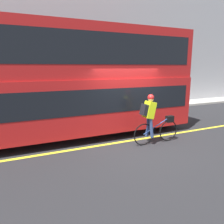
{
  "coord_description": "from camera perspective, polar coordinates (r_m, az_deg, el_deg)",
  "views": [
    {
      "loc": [
        -3.63,
        -6.14,
        2.56
      ],
      "look_at": [
        -0.54,
        0.55,
        1.03
      ],
      "focal_mm": 35.0,
      "sensor_mm": 36.0,
      "label": 1
    }
  ],
  "objects": [
    {
      "name": "cyclist_on_bike",
      "position": [
        7.33,
        10.54,
        -1.49
      ],
      "size": [
        1.76,
        0.32,
        1.69
      ],
      "color": "black",
      "rests_on": "ground_plane"
    },
    {
      "name": "sidewalk_curb",
      "position": [
        12.35,
        -7.18,
        -0.0
      ],
      "size": [
        60.0,
        1.6,
        0.12
      ],
      "color": "#A8A399",
      "rests_on": "ground_plane"
    },
    {
      "name": "building_facade",
      "position": [
        13.06,
        -8.96,
        17.25
      ],
      "size": [
        60.0,
        0.3,
        7.68
      ],
      "color": "#9E9EA3",
      "rests_on": "ground_plane"
    },
    {
      "name": "bus",
      "position": [
        7.81,
        -19.31,
        8.27
      ],
      "size": [
        11.37,
        2.44,
        3.94
      ],
      "color": "black",
      "rests_on": "ground_plane"
    },
    {
      "name": "road_center_line",
      "position": [
        7.77,
        4.62,
        -7.47
      ],
      "size": [
        50.0,
        0.14,
        0.01
      ],
      "primitive_type": "cube",
      "color": "yellow",
      "rests_on": "ground_plane"
    },
    {
      "name": "trash_bin",
      "position": [
        11.78,
        -15.24,
        1.6
      ],
      "size": [
        0.57,
        0.57,
        0.89
      ],
      "color": "#515156",
      "rests_on": "sidewalk_curb"
    },
    {
      "name": "ground_plane",
      "position": [
        7.58,
        5.51,
        -8.03
      ],
      "size": [
        80.0,
        80.0,
        0.0
      ],
      "primitive_type": "plane",
      "color": "#232326"
    }
  ]
}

